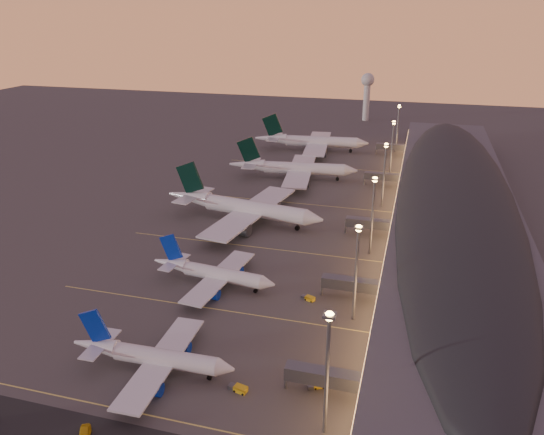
{
  "coord_description": "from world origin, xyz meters",
  "views": [
    {
      "loc": [
        47.48,
        -116.88,
        73.38
      ],
      "look_at": [
        2.0,
        45.0,
        7.0
      ],
      "focal_mm": 35.0,
      "sensor_mm": 36.0,
      "label": 1
    }
  ],
  "objects_px": {
    "radar_tower": "(367,89)",
    "baggage_tug_c": "(308,298)",
    "airliner_wide_near": "(242,207)",
    "airliner_wide_far": "(311,141)",
    "airliner_narrow_north": "(213,273)",
    "baggage_tug_a": "(238,388)",
    "service_van_b": "(84,435)",
    "airliner_wide_mid": "(293,168)",
    "airliner_narrow_south": "(152,357)",
    "baggage_tug_b": "(317,386)"
  },
  "relations": [
    {
      "from": "airliner_wide_mid",
      "to": "baggage_tug_b",
      "type": "distance_m",
      "value": 145.85
    },
    {
      "from": "radar_tower",
      "to": "baggage_tug_a",
      "type": "bearing_deg",
      "value": -88.66
    },
    {
      "from": "airliner_wide_far",
      "to": "airliner_narrow_north",
      "type": "bearing_deg",
      "value": -94.71
    },
    {
      "from": "service_van_b",
      "to": "baggage_tug_c",
      "type": "bearing_deg",
      "value": 35.94
    },
    {
      "from": "airliner_wide_near",
      "to": "baggage_tug_a",
      "type": "bearing_deg",
      "value": -62.93
    },
    {
      "from": "airliner_narrow_north",
      "to": "airliner_wide_near",
      "type": "bearing_deg",
      "value": 105.11
    },
    {
      "from": "airliner_wide_near",
      "to": "baggage_tug_c",
      "type": "bearing_deg",
      "value": -45.53
    },
    {
      "from": "airliner_wide_mid",
      "to": "airliner_wide_far",
      "type": "xyz_separation_m",
      "value": [
        -2.42,
        53.24,
        0.26
      ]
    },
    {
      "from": "baggage_tug_b",
      "to": "baggage_tug_c",
      "type": "bearing_deg",
      "value": 77.64
    },
    {
      "from": "airliner_narrow_north",
      "to": "airliner_wide_mid",
      "type": "relative_size",
      "value": 0.64
    },
    {
      "from": "airliner_narrow_north",
      "to": "baggage_tug_b",
      "type": "height_order",
      "value": "airliner_narrow_north"
    },
    {
      "from": "airliner_narrow_north",
      "to": "service_van_b",
      "type": "distance_m",
      "value": 61.2
    },
    {
      "from": "airliner_wide_far",
      "to": "radar_tower",
      "type": "xyz_separation_m",
      "value": [
        19.29,
        94.53,
        16.71
      ]
    },
    {
      "from": "radar_tower",
      "to": "baggage_tug_b",
      "type": "relative_size",
      "value": 8.89
    },
    {
      "from": "service_van_b",
      "to": "baggage_tug_a",
      "type": "bearing_deg",
      "value": 13.14
    },
    {
      "from": "airliner_narrow_north",
      "to": "airliner_wide_mid",
      "type": "xyz_separation_m",
      "value": [
        -1.92,
        104.7,
        1.37
      ]
    },
    {
      "from": "airliner_wide_near",
      "to": "baggage_tug_c",
      "type": "distance_m",
      "value": 61.51
    },
    {
      "from": "baggage_tug_b",
      "to": "baggage_tug_c",
      "type": "distance_m",
      "value": 35.64
    },
    {
      "from": "airliner_wide_near",
      "to": "service_van_b",
      "type": "bearing_deg",
      "value": -77.64
    },
    {
      "from": "airliner_narrow_south",
      "to": "airliner_wide_near",
      "type": "relative_size",
      "value": 0.59
    },
    {
      "from": "airliner_narrow_north",
      "to": "airliner_wide_far",
      "type": "xyz_separation_m",
      "value": [
        -4.34,
        157.94,
        1.63
      ]
    },
    {
      "from": "airliner_wide_mid",
      "to": "radar_tower",
      "type": "bearing_deg",
      "value": 76.51
    },
    {
      "from": "baggage_tug_b",
      "to": "baggage_tug_c",
      "type": "relative_size",
      "value": 0.89
    },
    {
      "from": "airliner_wide_mid",
      "to": "baggage_tug_a",
      "type": "height_order",
      "value": "airliner_wide_mid"
    },
    {
      "from": "airliner_wide_near",
      "to": "airliner_wide_far",
      "type": "relative_size",
      "value": 1.01
    },
    {
      "from": "airliner_narrow_north",
      "to": "airliner_wide_far",
      "type": "height_order",
      "value": "airliner_wide_far"
    },
    {
      "from": "airliner_wide_near",
      "to": "radar_tower",
      "type": "xyz_separation_m",
      "value": [
        22.55,
        203.85,
        16.64
      ]
    },
    {
      "from": "airliner_narrow_south",
      "to": "baggage_tug_b",
      "type": "relative_size",
      "value": 10.26
    },
    {
      "from": "radar_tower",
      "to": "baggage_tug_c",
      "type": "bearing_deg",
      "value": -87.04
    },
    {
      "from": "airliner_narrow_north",
      "to": "service_van_b",
      "type": "bearing_deg",
      "value": -84.68
    },
    {
      "from": "airliner_wide_near",
      "to": "baggage_tug_b",
      "type": "height_order",
      "value": "airliner_wide_near"
    },
    {
      "from": "airliner_narrow_south",
      "to": "airliner_wide_far",
      "type": "bearing_deg",
      "value": 90.2
    },
    {
      "from": "baggage_tug_c",
      "to": "service_van_b",
      "type": "height_order",
      "value": "service_van_b"
    },
    {
      "from": "radar_tower",
      "to": "baggage_tug_c",
      "type": "height_order",
      "value": "radar_tower"
    },
    {
      "from": "airliner_wide_far",
      "to": "baggage_tug_a",
      "type": "bearing_deg",
      "value": -88.8
    },
    {
      "from": "airliner_wide_mid",
      "to": "baggage_tug_b",
      "type": "height_order",
      "value": "airliner_wide_mid"
    },
    {
      "from": "airliner_narrow_south",
      "to": "airliner_narrow_north",
      "type": "xyz_separation_m",
      "value": [
        -1.76,
        39.73,
        0.05
      ]
    },
    {
      "from": "airliner_narrow_south",
      "to": "radar_tower",
      "type": "distance_m",
      "value": 293.07
    },
    {
      "from": "airliner_wide_mid",
      "to": "service_van_b",
      "type": "bearing_deg",
      "value": -96.65
    },
    {
      "from": "airliner_wide_far",
      "to": "radar_tower",
      "type": "relative_size",
      "value": 1.93
    },
    {
      "from": "radar_tower",
      "to": "service_van_b",
      "type": "distance_m",
      "value": 314.71
    },
    {
      "from": "airliner_wide_near",
      "to": "baggage_tug_a",
      "type": "distance_m",
      "value": 94.53
    },
    {
      "from": "service_van_b",
      "to": "airliner_wide_mid",
      "type": "bearing_deg",
      "value": 62.15
    },
    {
      "from": "airliner_wide_near",
      "to": "airliner_wide_far",
      "type": "height_order",
      "value": "airliner_wide_near"
    },
    {
      "from": "radar_tower",
      "to": "baggage_tug_c",
      "type": "relative_size",
      "value": 7.9
    },
    {
      "from": "baggage_tug_c",
      "to": "airliner_wide_far",
      "type": "bearing_deg",
      "value": 124.14
    },
    {
      "from": "radar_tower",
      "to": "baggage_tug_a",
      "type": "xyz_separation_m",
      "value": [
        6.88,
        -293.56,
        -21.31
      ]
    },
    {
      "from": "baggage_tug_c",
      "to": "airliner_wide_mid",
      "type": "bearing_deg",
      "value": 128.43
    },
    {
      "from": "baggage_tug_a",
      "to": "baggage_tug_c",
      "type": "xyz_separation_m",
      "value": [
        6.25,
        39.82,
        -0.04
      ]
    },
    {
      "from": "baggage_tug_b",
      "to": "airliner_wide_near",
      "type": "bearing_deg",
      "value": 90.84
    }
  ]
}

